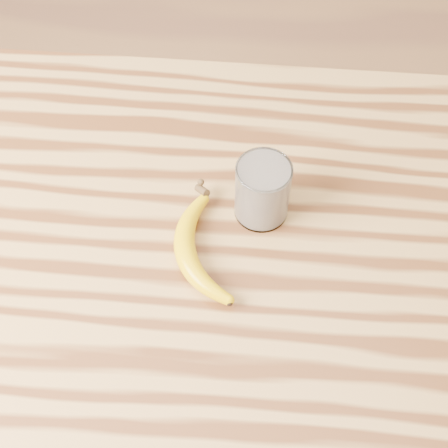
{
  "coord_description": "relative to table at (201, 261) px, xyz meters",
  "views": [
    {
      "loc": [
        0.09,
        -0.58,
        1.79
      ],
      "look_at": [
        0.04,
        -0.02,
        0.93
      ],
      "focal_mm": 50.0,
      "sensor_mm": 36.0,
      "label": 1
    }
  ],
  "objects": [
    {
      "name": "smoothie_glass",
      "position": [
        0.1,
        0.03,
        0.19
      ],
      "size": [
        0.09,
        0.09,
        0.12
      ],
      "color": "white",
      "rests_on": "table"
    },
    {
      "name": "table",
      "position": [
        0.0,
        0.0,
        0.0
      ],
      "size": [
        1.2,
        0.8,
        0.9
      ],
      "color": "#AF8142",
      "rests_on": "ground"
    },
    {
      "name": "banana",
      "position": [
        -0.01,
        -0.07,
        0.15
      ],
      "size": [
        0.19,
        0.31,
        0.04
      ],
      "primitive_type": null,
      "rotation": [
        0.0,
        0.0,
        0.3
      ],
      "color": "#E2B203",
      "rests_on": "table"
    }
  ]
}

